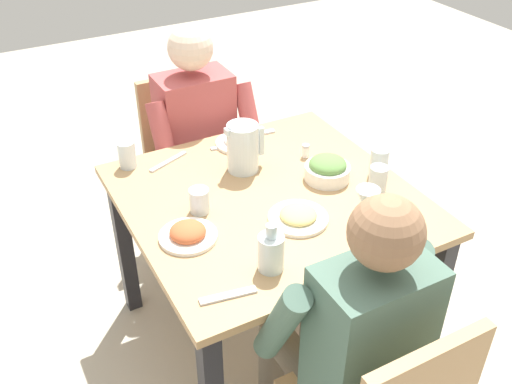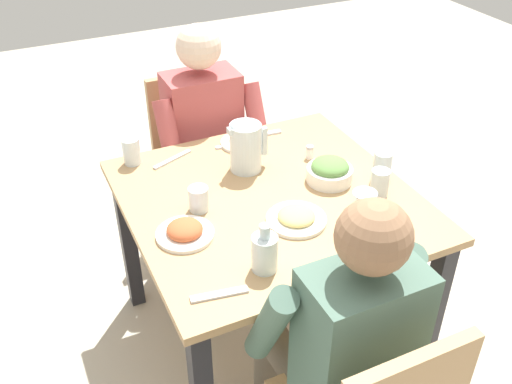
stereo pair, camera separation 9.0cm
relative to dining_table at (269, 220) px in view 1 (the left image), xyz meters
The scene contains 21 objects.
ground_plane 0.62m from the dining_table, ahead, with size 8.00×8.00×0.00m, color #B7AD99.
dining_table is the anchor object (origin of this frame).
chair_far 0.80m from the dining_table, 89.73° to the left, with size 0.40×0.40×0.86m.
diner_near 0.59m from the dining_table, 96.11° to the right, with size 0.48×0.53×1.15m.
diner_far 0.58m from the dining_table, 89.63° to the left, with size 0.48×0.53×1.15m.
water_pitcher 0.29m from the dining_table, 89.29° to the left, with size 0.16×0.12×0.19m.
salad_bowl 0.29m from the dining_table, ahead, with size 0.17×0.17×0.09m.
plate_rice_curry 0.38m from the dining_table, 166.51° to the right, with size 0.19×0.19×0.05m.
plate_fries 0.21m from the dining_table, 84.06° to the right, with size 0.20×0.20×0.04m.
plate_yoghurt 0.41m from the dining_table, 79.91° to the left, with size 0.18×0.18×0.05m.
water_glass_center 0.60m from the dining_table, 131.46° to the left, with size 0.07×0.07×0.11m, color silver.
water_glass_far_left 0.46m from the dining_table, ahead, with size 0.07×0.07×0.11m, color silver.
water_glass_near_left 0.42m from the dining_table, 23.29° to the right, with size 0.07×0.07×0.10m, color silver.
water_glass_near_right 0.30m from the dining_table, behind, with size 0.07×0.07×0.09m, color silver.
wine_glass 0.46m from the dining_table, 67.79° to the right, with size 0.08×0.08×0.20m.
oil_carafe 0.42m from the dining_table, 118.54° to the right, with size 0.08×0.08×0.16m.
salt_shaker 0.34m from the dining_table, 33.63° to the left, with size 0.03×0.03×0.05m.
fork_near 0.53m from the dining_table, 132.30° to the right, with size 0.17×0.03×0.01m, color silver.
knife_near 0.40m from the dining_table, 83.70° to the left, with size 0.18×0.02×0.01m, color silver.
fork_far 0.47m from the dining_table, 67.99° to the left, with size 0.17×0.03×0.01m, color silver.
knife_far 0.47m from the dining_table, 121.29° to the left, with size 0.18×0.02×0.01m, color silver.
Camera 1 is at (-0.85, -1.49, 1.93)m, focal length 41.01 mm.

